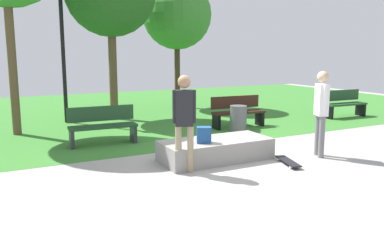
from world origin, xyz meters
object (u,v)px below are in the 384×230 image
(park_bench_near_lamppost, at_px, (237,111))
(park_bench_far_right, at_px, (344,103))
(skater_performing_trick, at_px, (321,106))
(skateboard_by_ledge, at_px, (288,161))
(backpack_on_ledge, at_px, (204,135))
(park_bench_far_left, at_px, (103,125))
(skater_watching, at_px, (184,116))
(lamp_post, at_px, (63,41))
(tree_leaning_ash, at_px, (177,15))
(trash_bin, at_px, (238,120))
(concrete_ledge, at_px, (216,150))

(park_bench_near_lamppost, relative_size, park_bench_far_right, 1.00)
(skater_performing_trick, height_order, skateboard_by_ledge, skater_performing_trick)
(backpack_on_ledge, relative_size, park_bench_far_left, 0.20)
(skater_watching, xyz_separation_m, park_bench_far_left, (-0.80, 2.86, -0.58))
(skater_performing_trick, xyz_separation_m, skater_watching, (-3.05, 0.31, -0.01))
(skateboard_by_ledge, bearing_deg, lamp_post, 114.90)
(backpack_on_ledge, xyz_separation_m, tree_leaning_ash, (2.87, 7.46, 3.01))
(park_bench_near_lamppost, bearing_deg, park_bench_far_right, -1.96)
(park_bench_near_lamppost, bearing_deg, backpack_on_ledge, -133.16)
(tree_leaning_ash, height_order, trash_bin, tree_leaning_ash)
(backpack_on_ledge, distance_m, skater_watching, 0.82)
(concrete_ledge, distance_m, park_bench_far_right, 7.08)
(lamp_post, bearing_deg, concrete_ledge, -70.77)
(skater_performing_trick, relative_size, skater_watching, 1.01)
(skater_performing_trick, bearing_deg, lamp_post, 122.17)
(park_bench_far_left, xyz_separation_m, park_bench_far_right, (8.31, 0.20, 0.00))
(skater_watching, bearing_deg, skater_performing_trick, -5.76)
(skateboard_by_ledge, height_order, trash_bin, trash_bin)
(concrete_ledge, relative_size, lamp_post, 0.55)
(concrete_ledge, xyz_separation_m, park_bench_far_left, (-1.74, 2.41, 0.27))
(skater_performing_trick, distance_m, tree_leaning_ash, 8.48)
(park_bench_near_lamppost, xyz_separation_m, trash_bin, (-0.61, -0.95, -0.08))
(backpack_on_ledge, xyz_separation_m, skateboard_by_ledge, (1.47, -0.81, -0.52))
(park_bench_far_right, xyz_separation_m, trash_bin, (-4.82, -0.81, -0.08))
(concrete_ledge, distance_m, skater_watching, 1.35)
(skater_performing_trick, distance_m, park_bench_far_right, 5.62)
(concrete_ledge, relative_size, tree_leaning_ash, 0.46)
(concrete_ledge, bearing_deg, backpack_on_ledge, -159.11)
(concrete_ledge, distance_m, tree_leaning_ash, 8.45)
(skater_performing_trick, relative_size, park_bench_far_right, 1.12)
(skateboard_by_ledge, height_order, lamp_post, lamp_post)
(concrete_ledge, relative_size, park_bench_far_left, 1.41)
(backpack_on_ledge, height_order, skater_performing_trick, skater_performing_trick)
(backpack_on_ledge, distance_m, lamp_post, 6.49)
(backpack_on_ledge, bearing_deg, park_bench_far_left, 143.29)
(skater_watching, bearing_deg, park_bench_far_left, 105.61)
(concrete_ledge, height_order, tree_leaning_ash, tree_leaning_ash)
(backpack_on_ledge, bearing_deg, skater_watching, -126.63)
(backpack_on_ledge, height_order, trash_bin, trash_bin)
(park_bench_far_left, bearing_deg, backpack_on_ledge, -61.46)
(skater_watching, distance_m, lamp_post, 6.54)
(concrete_ledge, distance_m, park_bench_far_left, 2.98)
(tree_leaning_ash, bearing_deg, trash_bin, -97.87)
(trash_bin, bearing_deg, skateboard_by_ledge, -103.09)
(concrete_ledge, distance_m, trash_bin, 2.52)
(backpack_on_ledge, bearing_deg, concrete_ledge, 45.64)
(skateboard_by_ledge, relative_size, park_bench_far_left, 0.51)
(skater_watching, bearing_deg, concrete_ledge, 25.82)
(park_bench_near_lamppost, height_order, lamp_post, lamp_post)
(backpack_on_ledge, bearing_deg, skater_performing_trick, 10.49)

